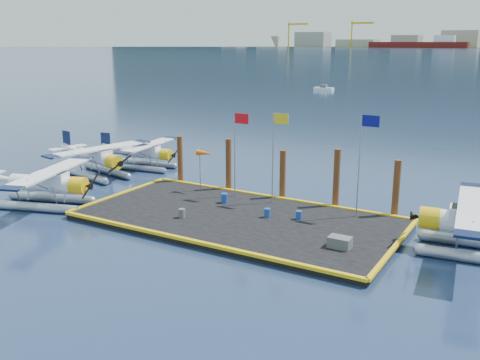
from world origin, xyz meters
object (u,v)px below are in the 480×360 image
object	(u,v)px
seaplane_a	(46,186)
piling_1	(229,166)
piling_0	(180,161)
drum_3	(182,213)
seaplane_d	(480,228)
flagpole_red	(237,142)
flagpole_blue	(363,151)
piling_4	(396,191)
drum_4	(299,215)
flagpole_yellow	(276,144)
seaplane_b	(97,160)
piling_3	(336,180)
windsock	(205,154)
seaplane_c	(146,154)
drum_2	(267,213)
piling_2	(283,177)
crate	(340,242)
drum_5	(225,198)

from	to	relation	value
seaplane_a	piling_1	distance (m)	13.01
piling_0	drum_3	bearing A→B (deg)	-53.03
seaplane_d	piling_0	distance (m)	22.70
flagpole_red	piling_0	distance (m)	6.84
flagpole_blue	piling_4	bearing A→B (deg)	41.58
drum_4	flagpole_yellow	world-z (taller)	flagpole_yellow
seaplane_b	flagpole_red	distance (m)	14.22
seaplane_d	piling_3	world-z (taller)	piling_3
flagpole_blue	drum_4	bearing A→B (deg)	-142.85
seaplane_b	piling_3	xyz separation A→B (m)	(20.71, 1.29, 0.66)
flagpole_red	windsock	xyz separation A→B (m)	(-2.73, 0.00, -1.17)
seaplane_a	piling_3	size ratio (longest dim) A/B	2.25
seaplane_c	drum_3	bearing A→B (deg)	40.55
drum_2	drum_3	world-z (taller)	drum_3
seaplane_a	piling_2	world-z (taller)	piling_2
piling_3	piling_4	world-z (taller)	piling_3
drum_2	flagpole_red	size ratio (longest dim) A/B	0.10
drum_2	crate	distance (m)	6.31
drum_2	flagpole_yellow	xyz separation A→B (m)	(-0.98, 2.99, 3.83)
seaplane_d	crate	xyz separation A→B (m)	(-6.48, -3.61, -0.89)
seaplane_d	drum_2	bearing A→B (deg)	88.14
flagpole_yellow	seaplane_c	bearing A→B (deg)	163.02
seaplane_d	flagpole_red	distance (m)	16.56
drum_2	crate	bearing A→B (deg)	-24.06
piling_0	flagpole_blue	bearing A→B (deg)	-6.01
seaplane_d	seaplane_c	bearing A→B (deg)	70.21
flagpole_yellow	piling_1	world-z (taller)	flagpole_yellow
windsock	piling_2	size ratio (longest dim) A/B	0.82
piling_0	seaplane_b	bearing A→B (deg)	-170.49
drum_4	seaplane_a	bearing A→B (deg)	-162.38
flagpole_red	flagpole_blue	xyz separation A→B (m)	(8.99, -0.00, 0.29)
seaplane_b	piling_2	world-z (taller)	piling_2
seaplane_a	drum_2	distance (m)	15.54
flagpole_blue	piling_2	world-z (taller)	flagpole_blue
crate	flagpole_yellow	xyz separation A→B (m)	(-6.74, 5.56, 3.81)
flagpole_blue	piling_2	bearing A→B (deg)	165.52
flagpole_blue	piling_2	xyz separation A→B (m)	(-6.20, 1.60, -2.79)
seaplane_d	piling_4	xyz separation A→B (m)	(-5.41, 3.55, 0.41)
flagpole_red	piling_3	xyz separation A→B (m)	(6.79, 1.60, -2.25)
seaplane_a	seaplane_b	xyz separation A→B (m)	(-3.10, 7.97, -0.02)
drum_3	crate	xyz separation A→B (m)	(10.36, 0.25, 0.01)
seaplane_b	piling_3	world-z (taller)	piling_3
seaplane_c	drum_5	bearing A→B (deg)	54.94
crate	piling_3	size ratio (longest dim) A/B	0.28
crate	flagpole_red	world-z (taller)	flagpole_red
flagpole_blue	piling_1	bearing A→B (deg)	171.49
flagpole_yellow	drum_3	bearing A→B (deg)	-122.02
seaplane_a	drum_3	distance (m)	10.39
piling_2	piling_4	bearing A→B (deg)	0.00
flagpole_blue	piling_4	size ratio (longest dim) A/B	1.62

